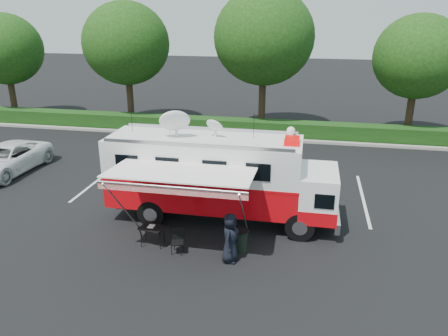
% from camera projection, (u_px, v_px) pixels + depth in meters
% --- Properties ---
extents(ground_plane, '(120.00, 120.00, 0.00)m').
position_uv_depth(ground_plane, '(221.00, 219.00, 16.66)').
color(ground_plane, black).
rests_on(ground_plane, ground).
extents(back_border, '(60.00, 6.14, 8.87)m').
position_uv_depth(back_border, '(282.00, 54.00, 26.63)').
color(back_border, '#9E998E').
rests_on(back_border, ground_plane).
extents(stall_lines, '(24.12, 5.50, 0.01)m').
position_uv_depth(stall_lines, '(224.00, 188.00, 19.52)').
color(stall_lines, silver).
rests_on(stall_lines, ground_plane).
extents(command_truck, '(8.49, 2.34, 4.08)m').
position_uv_depth(command_truck, '(219.00, 176.00, 16.08)').
color(command_truck, black).
rests_on(command_truck, ground_plane).
extents(awning, '(4.63, 2.41, 2.80)m').
position_uv_depth(awning, '(180.00, 176.00, 13.68)').
color(awning, white).
rests_on(awning, ground_plane).
extents(white_suv, '(2.51, 5.09, 1.39)m').
position_uv_depth(white_suv, '(8.00, 173.00, 21.41)').
color(white_suv, silver).
rests_on(white_suv, ground_plane).
extents(person, '(0.61, 0.86, 1.63)m').
position_uv_depth(person, '(230.00, 261.00, 13.91)').
color(person, black).
rests_on(person, ground_plane).
extents(folding_table, '(0.91, 0.73, 0.68)m').
position_uv_depth(folding_table, '(152.00, 228.00, 14.61)').
color(folding_table, black).
rests_on(folding_table, ground_plane).
extents(folding_chair, '(0.49, 0.52, 0.83)m').
position_uv_depth(folding_chair, '(178.00, 238.00, 14.27)').
color(folding_chair, black).
rests_on(folding_chair, ground_plane).
extents(trash_bin, '(0.51, 0.51, 0.77)m').
position_uv_depth(trash_bin, '(240.00, 240.00, 14.35)').
color(trash_bin, black).
rests_on(trash_bin, ground_plane).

